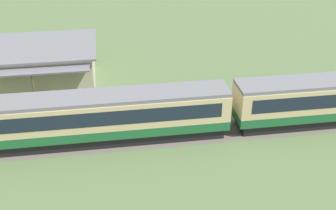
% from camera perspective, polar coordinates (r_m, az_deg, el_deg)
% --- Properties ---
extents(passenger_train, '(105.40, 3.02, 4.22)m').
position_cam_1_polar(passenger_train, '(34.23, -8.23, -1.42)').
color(passenger_train, '#1E6033').
rests_on(passenger_train, ground_plane).
extents(railway_track, '(159.91, 3.60, 0.04)m').
position_cam_1_polar(railway_track, '(35.49, -9.36, -4.76)').
color(railway_track, '#665B51').
rests_on(railway_track, ground_plane).
extents(station_building, '(11.51, 9.89, 4.45)m').
position_cam_1_polar(station_building, '(44.65, -16.90, 5.04)').
color(station_building, beige).
rests_on(station_building, ground_plane).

